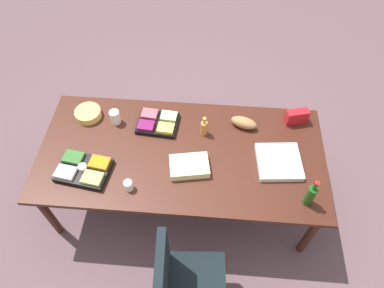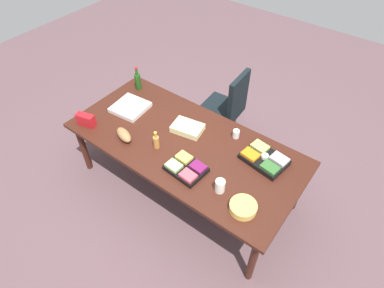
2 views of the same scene
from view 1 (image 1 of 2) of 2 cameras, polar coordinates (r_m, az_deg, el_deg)
ground_plane at (r=3.62m, az=-1.48°, el=-8.11°), size 10.00×10.00×0.00m
conference_table at (r=3.04m, az=-1.75°, el=-2.00°), size 2.47×1.16×0.74m
office_chair at (r=2.89m, az=-0.93°, el=-22.30°), size 0.56×0.56×1.01m
paper_cup at (r=2.81m, az=-10.41°, el=-6.70°), size 0.08×0.08×0.09m
bread_loaf at (r=3.16m, az=8.52°, el=3.48°), size 0.26×0.18×0.10m
chip_bowl at (r=3.36m, az=-16.70°, el=4.81°), size 0.28×0.28×0.07m
mayo_jar at (r=3.22m, az=-12.51°, el=4.35°), size 0.11×0.11×0.13m
sheet_cake at (r=2.87m, az=-0.45°, el=-3.66°), size 0.35×0.27×0.07m
veggie_tray at (r=2.99m, az=-17.40°, el=-4.00°), size 0.46×0.36×0.09m
pizza_box at (r=2.99m, az=14.09°, el=-2.86°), size 0.39×0.39×0.05m
fruit_platter at (r=3.16m, az=-5.66°, el=3.52°), size 0.38×0.31×0.07m
chip_bag_red at (r=3.29m, az=16.83°, el=4.35°), size 0.21×0.13×0.14m
wine_bottle at (r=2.79m, az=18.88°, el=-7.91°), size 0.09×0.09×0.30m
dressing_bottle at (r=3.05m, az=2.01°, el=2.71°), size 0.06×0.06×0.21m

